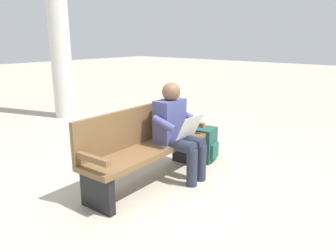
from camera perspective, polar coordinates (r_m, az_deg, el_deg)
The scene contains 5 objects.
ground_plane at distance 4.01m, azimuth -3.29°, elevation -9.85°, with size 40.00×40.00×0.00m, color #B7AD99.
bench_near at distance 3.88m, azimuth -4.19°, elevation -3.41°, with size 1.82×0.58×0.90m.
person_seated at distance 3.95m, azimuth 1.61°, elevation -0.47°, with size 0.59×0.59×1.18m.
backpack at distance 4.64m, azimuth 6.62°, elevation -3.28°, with size 0.36×0.33×0.47m.
support_pillar at distance 7.44m, azimuth -18.67°, elevation 17.21°, with size 0.43×0.43×4.11m, color silver.
Camera 1 is at (2.62, 2.51, 1.69)m, focal length 34.95 mm.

